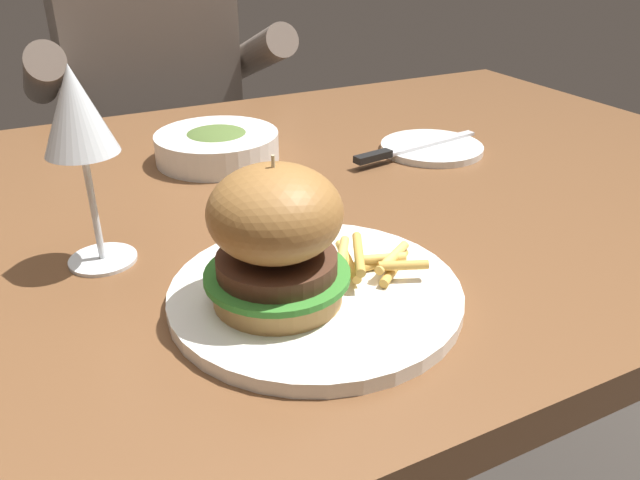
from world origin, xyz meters
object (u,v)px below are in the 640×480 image
Objects in this scene: burger_sandwich at (276,236)px; diner_person at (159,153)px; main_plate at (315,294)px; wine_glass at (77,118)px; table_knife at (407,149)px; soup_bowl at (217,145)px; bread_plate at (432,148)px.

burger_sandwich is 0.11× the size of diner_person.
wine_glass is at bearing 134.57° from main_plate.
diner_person is at bearing 107.25° from table_knife.
diner_person reaches higher than burger_sandwich.
soup_bowl is at bearing 84.18° from main_plate.
soup_bowl reaches higher than table_knife.
table_knife is 0.20× the size of diner_person.
diner_person reaches higher than soup_bowl.
table_knife is 1.30× the size of soup_bowl.
diner_person is (0.08, 0.97, -0.18)m from main_plate.
wine_glass is at bearing 126.72° from burger_sandwich.
wine_glass is at bearing -165.44° from table_knife.
bread_plate is (0.34, 0.29, -0.00)m from main_plate.
burger_sandwich is at bearing -101.12° from soup_bowl.
burger_sandwich is at bearing -53.28° from wine_glass.
diner_person reaches higher than main_plate.
soup_bowl is at bearing 160.32° from bread_plate.
burger_sandwich is 0.76× the size of soup_bowl.
table_knife is at bearing 40.86° from burger_sandwich.
burger_sandwich is 0.44m from table_knife.
bread_plate is at bearing 8.53° from table_knife.
burger_sandwich reaches higher than table_knife.
wine_glass reaches higher than table_knife.
bread_plate is at bearing 40.34° from main_plate.
soup_bowl is at bearing 155.26° from table_knife.
soup_bowl is (0.04, 0.40, 0.02)m from main_plate.
bread_plate is 0.32m from soup_bowl.
main_plate is 1.34× the size of wine_glass.
diner_person reaches higher than table_knife.
main_plate reaches higher than bread_plate.
soup_bowl is (0.08, 0.40, -0.05)m from burger_sandwich.
table_knife is at bearing 14.56° from wine_glass.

